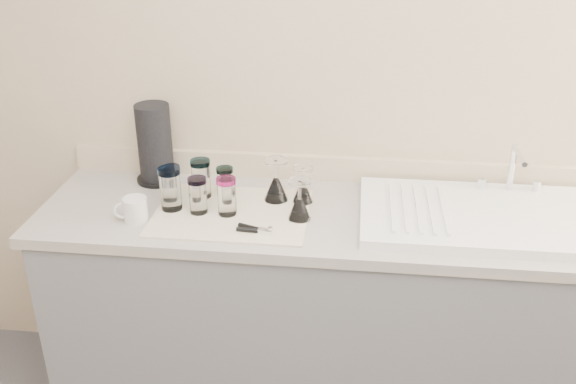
# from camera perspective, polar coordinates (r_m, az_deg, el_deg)

# --- Properties ---
(room_envelope) EXTENTS (3.54, 3.50, 2.52)m
(room_envelope) POSITION_cam_1_polar(r_m,az_deg,el_deg) (0.96, -0.96, -0.38)
(room_envelope) COLOR #4C4D51
(room_envelope) RESTS_ON ground
(counter_unit) EXTENTS (2.06, 0.62, 0.90)m
(counter_unit) POSITION_cam_1_polar(r_m,az_deg,el_deg) (2.56, 2.76, -10.74)
(counter_unit) COLOR slate
(counter_unit) RESTS_ON ground
(sink_unit) EXTENTS (0.82, 0.50, 0.22)m
(sink_unit) POSITION_cam_1_polar(r_m,az_deg,el_deg) (2.35, 16.55, -2.02)
(sink_unit) COLOR white
(sink_unit) RESTS_ON counter_unit
(dish_towel) EXTENTS (0.55, 0.42, 0.01)m
(dish_towel) POSITION_cam_1_polar(r_m,az_deg,el_deg) (2.32, -5.02, -1.86)
(dish_towel) COLOR white
(dish_towel) RESTS_ON counter_unit
(tumbler_teal) EXTENTS (0.06, 0.06, 0.12)m
(tumbler_teal) POSITION_cam_1_polar(r_m,az_deg,el_deg) (2.43, -10.24, 0.97)
(tumbler_teal) COLOR white
(tumbler_teal) RESTS_ON dish_towel
(tumbler_cyan) EXTENTS (0.07, 0.07, 0.15)m
(tumbler_cyan) POSITION_cam_1_polar(r_m,az_deg,el_deg) (2.41, -7.73, 1.22)
(tumbler_cyan) COLOR white
(tumbler_cyan) RESTS_ON dish_towel
(tumbler_purple) EXTENTS (0.06, 0.06, 0.13)m
(tumbler_purple) POSITION_cam_1_polar(r_m,az_deg,el_deg) (2.38, -5.61, 0.78)
(tumbler_purple) COLOR white
(tumbler_purple) RESTS_ON dish_towel
(tumbler_magenta) EXTENTS (0.08, 0.08, 0.16)m
(tumbler_magenta) POSITION_cam_1_polar(r_m,az_deg,el_deg) (2.33, -10.40, 0.33)
(tumbler_magenta) COLOR white
(tumbler_magenta) RESTS_ON dish_towel
(tumbler_blue) EXTENTS (0.07, 0.07, 0.13)m
(tumbler_blue) POSITION_cam_1_polar(r_m,az_deg,el_deg) (2.30, -8.02, -0.27)
(tumbler_blue) COLOR white
(tumbler_blue) RESTS_ON dish_towel
(tumbler_lavender) EXTENTS (0.07, 0.07, 0.14)m
(tumbler_lavender) POSITION_cam_1_polar(r_m,az_deg,el_deg) (2.27, -5.47, -0.36)
(tumbler_lavender) COLOR white
(tumbler_lavender) RESTS_ON dish_towel
(goblet_back_left) EXTENTS (0.09, 0.09, 0.16)m
(goblet_back_left) POSITION_cam_1_polar(r_m,az_deg,el_deg) (2.37, -1.07, 0.51)
(goblet_back_left) COLOR white
(goblet_back_left) RESTS_ON dish_towel
(goblet_back_right) EXTENTS (0.08, 0.08, 0.14)m
(goblet_back_right) POSITION_cam_1_polar(r_m,az_deg,el_deg) (2.36, 1.32, 0.17)
(goblet_back_right) COLOR white
(goblet_back_right) RESTS_ON dish_towel
(goblet_front_right) EXTENTS (0.08, 0.08, 0.15)m
(goblet_front_right) POSITION_cam_1_polar(r_m,az_deg,el_deg) (2.24, 1.02, -1.23)
(goblet_front_right) COLOR white
(goblet_front_right) RESTS_ON dish_towel
(can_opener) EXTENTS (0.13, 0.06, 0.02)m
(can_opener) POSITION_cam_1_polar(r_m,az_deg,el_deg) (2.18, -2.96, -3.36)
(can_opener) COLOR silver
(can_opener) RESTS_ON dish_towel
(white_mug) EXTENTS (0.13, 0.11, 0.09)m
(white_mug) POSITION_cam_1_polar(r_m,az_deg,el_deg) (2.31, -13.48, -1.52)
(white_mug) COLOR silver
(white_mug) RESTS_ON counter_unit
(paper_towel_roll) EXTENTS (0.17, 0.17, 0.31)m
(paper_towel_roll) POSITION_cam_1_polar(r_m,az_deg,el_deg) (2.56, -11.74, 4.16)
(paper_towel_roll) COLOR black
(paper_towel_roll) RESTS_ON counter_unit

